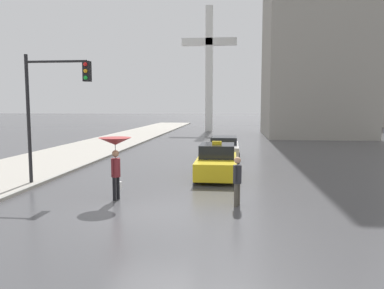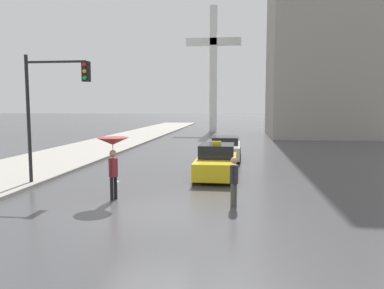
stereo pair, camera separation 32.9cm
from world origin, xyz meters
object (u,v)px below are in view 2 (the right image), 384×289
at_px(pedestrian_with_umbrella, 113,149).
at_px(taxi, 216,162).
at_px(sedan_red, 225,149).
at_px(monument_cross, 213,61).
at_px(traffic_light, 52,96).
at_px(pedestrian_man, 234,178).

bearing_deg(pedestrian_with_umbrella, taxi, -17.67).
xyz_separation_m(sedan_red, monument_cross, (-2.49, 25.35, 8.36)).
bearing_deg(traffic_light, pedestrian_man, -17.64).
bearing_deg(taxi, monument_cross, -85.82).
bearing_deg(monument_cross, pedestrian_man, -85.05).
height_order(pedestrian_with_umbrella, traffic_light, traffic_light).
distance_m(sedan_red, traffic_light, 11.45).
bearing_deg(monument_cross, taxi, -85.82).
relative_size(pedestrian_with_umbrella, monument_cross, 0.14).
distance_m(pedestrian_man, traffic_light, 8.23).
height_order(pedestrian_man, traffic_light, traffic_light).
relative_size(sedan_red, pedestrian_with_umbrella, 2.09).
height_order(sedan_red, pedestrian_man, pedestrian_man).
bearing_deg(pedestrian_with_umbrella, sedan_red, -0.77).
xyz_separation_m(taxi, pedestrian_man, (0.87, -5.12, 0.26)).
bearing_deg(pedestrian_man, sedan_red, -153.51).
bearing_deg(pedestrian_man, pedestrian_with_umbrella, -72.04).
height_order(sedan_red, pedestrian_with_umbrella, pedestrian_with_umbrella).
distance_m(pedestrian_with_umbrella, traffic_light, 4.20).
bearing_deg(monument_cross, traffic_light, -97.07).
xyz_separation_m(pedestrian_man, monument_cross, (-3.16, 36.46, 8.06)).
relative_size(pedestrian_man, monument_cross, 0.10).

